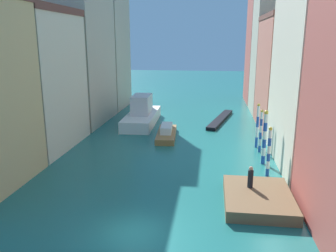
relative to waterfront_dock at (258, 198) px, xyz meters
name	(u,v)px	position (x,y,z in m)	size (l,w,h in m)	color
ground_plane	(179,125)	(-7.04, 19.94, -0.36)	(154.00, 154.00, 0.00)	#1E6B66
building_left_1	(31,79)	(-20.16, 9.68, 6.24)	(7.46, 10.07, 13.17)	beige
building_left_2	(74,49)	(-20.16, 20.47, 8.75)	(7.46, 10.90, 18.18)	#BCB299
building_left_3	(100,41)	(-20.16, 30.40, 9.69)	(7.46, 8.55, 20.08)	#BCB299
building_right_1	(335,29)	(6.08, 8.05, 10.68)	(7.46, 11.84, 22.04)	beige
building_right_2	(295,73)	(6.08, 19.91, 6.15)	(7.46, 11.31, 13.00)	#C6705B
building_right_3	(281,51)	(6.08, 29.58, 8.39)	(7.46, 7.80, 17.47)	#BCB299
building_right_4	(271,42)	(6.08, 38.34, 9.55)	(7.46, 9.32, 19.79)	#B25147
waterfront_dock	(258,198)	(0.00, 0.00, 0.00)	(4.25, 5.57, 0.72)	brown
person_on_dock	(250,178)	(-0.45, 0.84, 1.03)	(0.36, 0.36, 1.46)	black
mooring_pole_0	(269,151)	(1.28, 4.79, 1.64)	(0.29, 0.29, 3.92)	#1E479E
mooring_pole_1	(265,137)	(1.32, 7.50, 2.01)	(0.35, 0.35, 4.63)	#1E479E
mooring_pole_2	(261,131)	(1.42, 10.67, 1.71)	(0.26, 0.26, 4.06)	#1E479E
mooring_pole_3	(257,125)	(1.28, 12.11, 1.86)	(0.28, 0.28, 4.36)	#1E479E
vaporetto_white	(142,114)	(-11.77, 20.21, 0.82)	(3.71, 10.54, 3.61)	white
gondola_black	(220,119)	(-1.98, 23.11, -0.16)	(3.58, 10.93, 0.40)	black
motorboat_0	(166,133)	(-7.91, 14.54, 0.12)	(2.35, 6.59, 1.36)	olive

